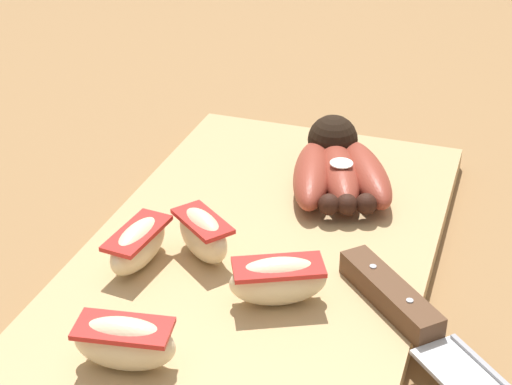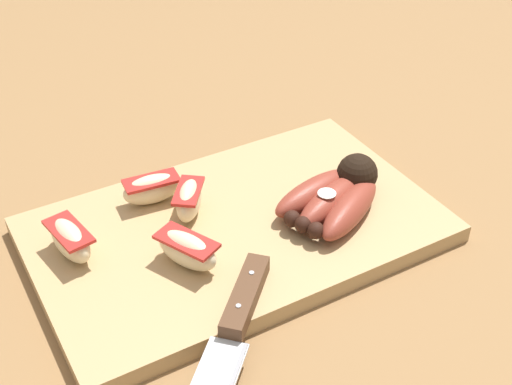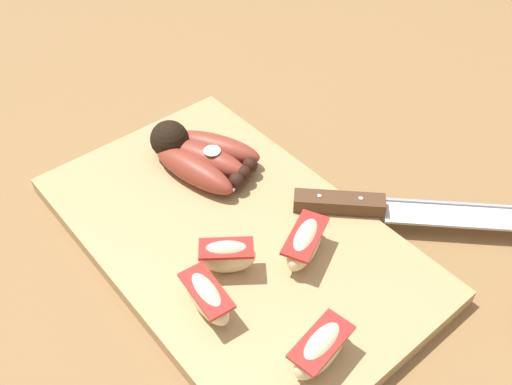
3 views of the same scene
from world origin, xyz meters
TOP-DOWN VIEW (x-y plane):
  - ground_plane at (0.00, 0.00)m, footprint 6.00×6.00m
  - cutting_board at (0.00, -0.00)m, footprint 0.43×0.26m
  - banana_bunch at (0.11, -0.03)m, footprint 0.14×0.11m
  - chefs_knife at (-0.08, -0.15)m, footprint 0.22×0.22m
  - apple_wedge_near at (-0.06, 0.08)m, footprint 0.07×0.03m
  - apple_wedge_middle at (-0.04, 0.04)m, footprint 0.05×0.06m
  - apple_wedge_far at (-0.17, 0.04)m, footprint 0.04×0.07m
  - apple_wedge_extra at (-0.07, -0.04)m, footprint 0.06×0.07m

SIDE VIEW (x-z plane):
  - ground_plane at x=0.00m, z-range 0.00..0.00m
  - cutting_board at x=0.00m, z-range 0.00..0.02m
  - chefs_knife at x=-0.08m, z-range 0.02..0.04m
  - banana_bunch at x=0.11m, z-range 0.01..0.06m
  - apple_wedge_near at x=-0.06m, z-range 0.02..0.06m
  - apple_wedge_extra at x=-0.07m, z-range 0.02..0.06m
  - apple_wedge_far at x=-0.17m, z-range 0.02..0.06m
  - apple_wedge_middle at x=-0.04m, z-range 0.02..0.06m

